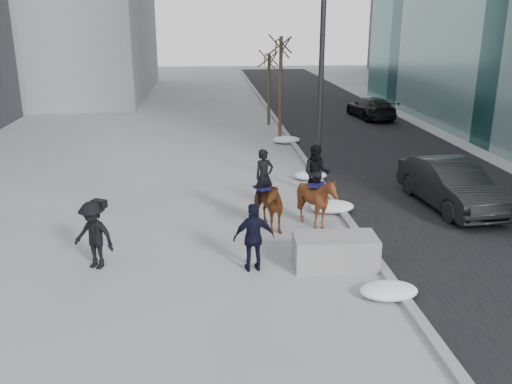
{
  "coord_description": "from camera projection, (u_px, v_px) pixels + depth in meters",
  "views": [
    {
      "loc": [
        -1.31,
        -12.85,
        6.05
      ],
      "look_at": [
        0.0,
        1.2,
        1.5
      ],
      "focal_mm": 38.0,
      "sensor_mm": 36.0,
      "label": 1
    }
  ],
  "objects": [
    {
      "name": "mounted_left",
      "position": [
        265.0,
        200.0,
        16.06
      ],
      "size": [
        1.51,
        2.04,
        2.4
      ],
      "color": "#49290E",
      "rests_on": "ground"
    },
    {
      "name": "mounted_right",
      "position": [
        317.0,
        195.0,
        16.2
      ],
      "size": [
        1.68,
        1.79,
        2.49
      ],
      "color": "#533010",
      "rests_on": "ground"
    },
    {
      "name": "planter",
      "position": [
        335.0,
        251.0,
        13.69
      ],
      "size": [
        2.12,
        1.12,
        0.83
      ],
      "primitive_type": "cube",
      "rotation": [
        0.0,
        0.0,
        -0.04
      ],
      "color": "gray",
      "rests_on": "ground"
    },
    {
      "name": "feeder",
      "position": [
        254.0,
        237.0,
        13.37
      ],
      "size": [
        1.07,
        0.91,
        1.75
      ],
      "color": "black",
      "rests_on": "ground"
    },
    {
      "name": "curb",
      "position": [
        305.0,
        160.0,
        23.87
      ],
      "size": [
        0.25,
        90.0,
        0.12
      ],
      "primitive_type": "cube",
      "color": "gray",
      "rests_on": "ground"
    },
    {
      "name": "car_far",
      "position": [
        371.0,
        108.0,
        33.95
      ],
      "size": [
        2.35,
        4.79,
        1.34
      ],
      "primitive_type": "imported",
      "rotation": [
        0.0,
        0.0,
        3.24
      ],
      "color": "black",
      "rests_on": "ground"
    },
    {
      "name": "lamppost",
      "position": [
        322.0,
        51.0,
        17.95
      ],
      "size": [
        0.25,
        0.84,
        9.09
      ],
      "color": "black",
      "rests_on": "ground"
    },
    {
      "name": "tree_near",
      "position": [
        281.0,
        85.0,
        26.64
      ],
      "size": [
        1.2,
        1.2,
        5.79
      ],
      "primitive_type": null,
      "color": "#35251F",
      "rests_on": "ground"
    },
    {
      "name": "camera_crew",
      "position": [
        94.0,
        235.0,
        13.5
      ],
      "size": [
        1.31,
        1.1,
        1.75
      ],
      "color": "black",
      "rests_on": "ground"
    },
    {
      "name": "snow_piles",
      "position": [
        318.0,
        187.0,
        19.72
      ],
      "size": [
        1.45,
        16.79,
        0.37
      ],
      "color": "white",
      "rests_on": "ground"
    },
    {
      "name": "road",
      "position": [
        393.0,
        159.0,
        24.25
      ],
      "size": [
        8.0,
        90.0,
        0.01
      ],
      "primitive_type": "cube",
      "color": "black",
      "rests_on": "ground"
    },
    {
      "name": "car_near",
      "position": [
        451.0,
        185.0,
        17.92
      ],
      "size": [
        2.07,
        4.89,
        1.57
      ],
      "primitive_type": "imported",
      "rotation": [
        0.0,
        0.0,
        0.09
      ],
      "color": "black",
      "rests_on": "ground"
    },
    {
      "name": "tree_far",
      "position": [
        269.0,
        85.0,
        31.46
      ],
      "size": [
        1.2,
        1.2,
        4.6
      ],
      "primitive_type": null,
      "color": "#372E20",
      "rests_on": "ground"
    },
    {
      "name": "ground",
      "position": [
        260.0,
        261.0,
        14.15
      ],
      "size": [
        120.0,
        120.0,
        0.0
      ],
      "primitive_type": "plane",
      "color": "gray",
      "rests_on": "ground"
    }
  ]
}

